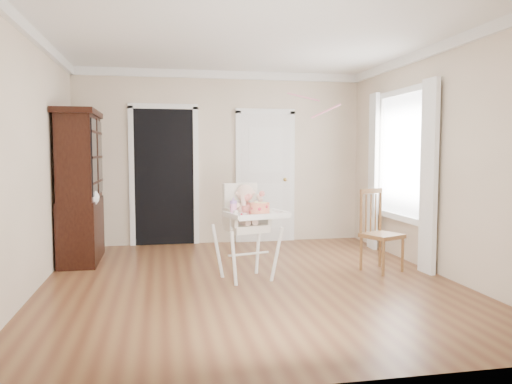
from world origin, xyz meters
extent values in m
plane|color=brown|center=(0.00, 0.00, 0.00)|extent=(5.00, 5.00, 0.00)
plane|color=white|center=(0.00, 0.00, 2.70)|extent=(5.00, 5.00, 0.00)
plane|color=beige|center=(0.00, 2.50, 1.35)|extent=(4.50, 0.00, 4.50)
plane|color=beige|center=(-2.25, 0.00, 1.35)|extent=(0.00, 5.00, 5.00)
plane|color=beige|center=(2.25, 0.00, 1.35)|extent=(0.00, 5.00, 5.00)
cube|color=black|center=(-0.90, 2.48, 1.05)|extent=(0.90, 0.03, 2.10)
cube|color=white|center=(-1.39, 2.48, 1.05)|extent=(0.08, 0.05, 2.18)
cube|color=white|center=(-0.41, 2.48, 1.05)|extent=(0.08, 0.05, 2.18)
cube|color=white|center=(-0.90, 2.48, 2.14)|extent=(1.06, 0.05, 0.08)
cube|color=white|center=(0.70, 2.48, 1.02)|extent=(0.80, 0.05, 2.05)
cube|color=white|center=(0.26, 2.48, 1.02)|extent=(0.08, 0.05, 2.13)
cube|color=white|center=(1.14, 2.48, 1.02)|extent=(0.08, 0.05, 2.13)
sphere|color=gold|center=(1.02, 2.44, 1.00)|extent=(0.06, 0.06, 0.06)
cube|color=white|center=(2.23, 0.80, 1.40)|extent=(0.02, 1.20, 1.60)
cube|color=white|center=(2.21, 0.80, 2.24)|extent=(0.06, 1.36, 0.08)
cube|color=white|center=(2.15, 0.02, 1.15)|extent=(0.08, 0.28, 2.30)
cube|color=white|center=(2.15, 1.58, 1.15)|extent=(0.08, 0.28, 2.30)
cylinder|color=white|center=(-0.20, -0.16, 0.30)|extent=(0.11, 0.16, 0.64)
cylinder|color=white|center=(0.30, -0.03, 0.30)|extent=(0.15, 0.11, 0.64)
cylinder|color=white|center=(-0.32, 0.29, 0.30)|extent=(0.15, 0.11, 0.64)
cylinder|color=white|center=(0.17, 0.43, 0.30)|extent=(0.11, 0.16, 0.64)
cylinder|color=white|center=(0.00, 0.08, 0.30)|extent=(0.48, 0.15, 0.03)
cube|color=silver|center=(-0.01, 0.13, 0.59)|extent=(0.49, 0.48, 0.09)
cube|color=silver|center=(-0.21, 0.08, 0.72)|extent=(0.14, 0.36, 0.19)
cube|color=silver|center=(0.18, 0.18, 0.72)|extent=(0.14, 0.36, 0.19)
cube|color=silver|center=(-0.06, 0.31, 0.85)|extent=(0.41, 0.17, 0.47)
cube|color=white|center=(0.05, -0.12, 0.76)|extent=(0.69, 0.57, 0.03)
cube|color=white|center=(0.11, -0.32, 0.78)|extent=(0.59, 0.19, 0.04)
ellipsoid|color=beige|center=(-0.02, 0.16, 0.75)|extent=(0.27, 0.24, 0.29)
sphere|color=beige|center=(-0.02, 0.16, 0.98)|extent=(0.24, 0.24, 0.20)
sphere|color=red|center=(-0.01, 0.10, 0.81)|extent=(0.15, 0.15, 0.15)
sphere|color=red|center=(-0.02, 0.07, 0.93)|extent=(0.07, 0.07, 0.07)
sphere|color=red|center=(0.16, 0.12, 0.97)|extent=(0.07, 0.07, 0.07)
cylinder|color=silver|center=(0.09, -0.12, 0.78)|extent=(0.28, 0.28, 0.01)
cylinder|color=red|center=(0.09, -0.12, 0.84)|extent=(0.21, 0.21, 0.12)
cylinder|color=#F2E08C|center=(0.11, -0.14, 0.89)|extent=(0.10, 0.10, 0.02)
cylinder|color=pink|center=(-0.19, -0.03, 0.83)|extent=(0.07, 0.07, 0.11)
cylinder|color=#996AB9|center=(-0.19, -0.03, 0.90)|extent=(0.08, 0.08, 0.03)
cone|color=#996AB9|center=(-0.19, -0.03, 0.94)|extent=(0.02, 0.02, 0.04)
cube|color=black|center=(-1.99, 1.46, 0.41)|extent=(0.46, 1.10, 0.82)
cube|color=black|center=(-1.99, 1.46, 1.37)|extent=(0.42, 1.10, 1.10)
cube|color=black|center=(-1.77, 1.19, 1.37)|extent=(0.02, 0.48, 0.96)
cube|color=black|center=(-1.77, 1.74, 1.37)|extent=(0.02, 0.48, 0.96)
cube|color=black|center=(-1.99, 1.46, 1.94)|extent=(0.49, 1.17, 0.07)
ellipsoid|color=white|center=(-1.81, 1.14, 0.87)|extent=(0.18, 0.15, 0.20)
cube|color=brown|center=(1.66, 0.21, 0.43)|extent=(0.54, 0.54, 0.05)
cylinder|color=brown|center=(1.57, -0.02, 0.22)|extent=(0.03, 0.03, 0.43)
cylinder|color=brown|center=(1.89, 0.12, 0.22)|extent=(0.03, 0.03, 0.43)
cylinder|color=brown|center=(1.43, 0.29, 0.22)|extent=(0.03, 0.03, 0.43)
cylinder|color=brown|center=(1.75, 0.43, 0.22)|extent=(0.03, 0.03, 0.43)
cylinder|color=brown|center=(1.43, 0.30, 0.71)|extent=(0.03, 0.03, 0.56)
cylinder|color=brown|center=(1.74, 0.44, 0.71)|extent=(0.03, 0.03, 0.56)
cube|color=brown|center=(1.58, 0.37, 0.96)|extent=(0.35, 0.19, 0.06)
camera|label=1|loc=(-0.96, -5.36, 1.44)|focal=35.00mm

